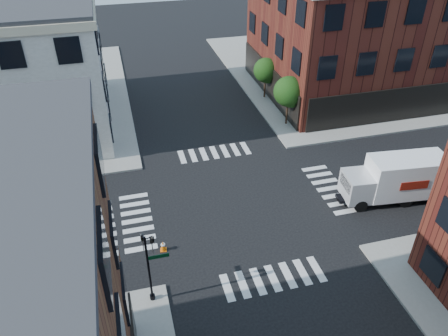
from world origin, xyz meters
name	(u,v)px	position (x,y,z in m)	size (l,w,h in m)	color
ground	(238,204)	(0.00, 0.00, 0.00)	(120.00, 120.00, 0.00)	black
sidewalk_ne	(358,68)	(21.00, 21.00, 0.07)	(30.00, 30.00, 0.15)	gray
building_ne	(388,30)	(20.50, 16.00, 6.00)	(25.00, 16.00, 12.00)	#421510
tree_near	(289,93)	(7.56, 9.98, 3.16)	(2.69, 2.69, 4.49)	black
tree_far	(266,71)	(7.56, 15.98, 2.87)	(2.43, 2.43, 4.07)	black
signal_pole	(149,261)	(-6.72, -6.68, 2.86)	(1.29, 1.24, 4.60)	black
box_truck	(397,179)	(10.68, -2.21, 1.72)	(7.46, 2.95, 3.31)	white
traffic_cone	(163,246)	(-5.70, -3.16, 0.34)	(0.43, 0.43, 0.70)	orange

